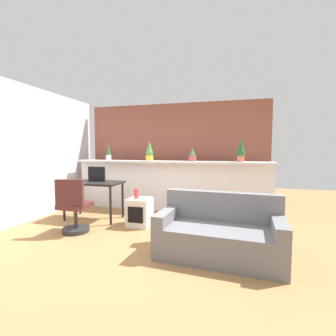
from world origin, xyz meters
TOP-DOWN VIEW (x-y plane):
  - ground_plane at (0.00, 0.00)m, footprint 12.00×12.00m
  - divider_wall at (0.00, 2.00)m, footprint 4.41×0.16m
  - plant_shelf at (0.00, 1.96)m, footprint 4.41×0.40m
  - brick_wall_behind at (0.00, 2.60)m, footprint 4.41×0.10m
  - side_wall_left at (-2.45, 0.40)m, footprint 0.12×4.40m
  - potted_plant_0 at (-1.47, 1.95)m, footprint 0.12×0.12m
  - potted_plant_1 at (-0.45, 1.95)m, footprint 0.17×0.17m
  - potted_plant_2 at (0.53, 1.97)m, footprint 0.16×0.16m
  - potted_plant_3 at (1.53, 1.96)m, footprint 0.17×0.17m
  - desk at (-1.27, 0.97)m, footprint 1.10×0.60m
  - tv_monitor at (-1.25, 1.05)m, footprint 0.36×0.04m
  - office_chair at (-1.14, 0.17)m, footprint 0.48×0.49m
  - side_cube_shelf at (-0.24, 0.82)m, footprint 0.40×0.41m
  - vase_on_shelf at (-0.30, 0.81)m, footprint 0.09×0.09m
  - couch at (1.22, -0.07)m, footprint 1.61×0.87m

SIDE VIEW (x-z plane):
  - ground_plane at x=0.00m, z-range 0.00..0.00m
  - side_cube_shelf at x=-0.24m, z-range 0.00..0.50m
  - couch at x=1.22m, z-range -0.12..0.68m
  - office_chair at x=-1.14m, z-range -0.07..0.84m
  - divider_wall at x=0.00m, z-range 0.00..1.09m
  - vase_on_shelf at x=-0.30m, z-range 0.50..0.68m
  - desk at x=-1.27m, z-range 0.29..1.04m
  - tv_monitor at x=-1.25m, z-range 0.75..1.04m
  - plant_shelf at x=0.00m, z-range 1.09..1.13m
  - brick_wall_behind at x=0.00m, z-range 0.00..2.50m
  - potted_plant_2 at x=0.53m, z-range 1.12..1.41m
  - side_wall_left at x=-2.45m, z-range 0.00..2.60m
  - potted_plant_0 at x=-1.47m, z-range 1.12..1.51m
  - potted_plant_1 at x=-0.45m, z-range 1.10..1.55m
  - potted_plant_3 at x=1.53m, z-range 1.12..1.60m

